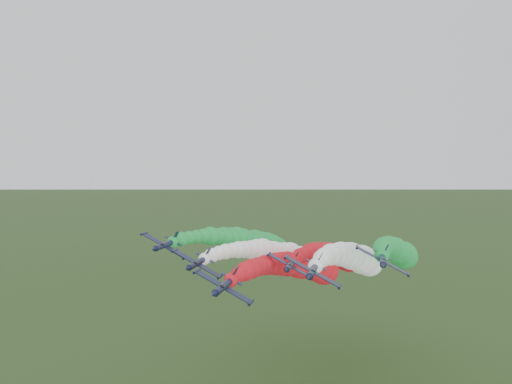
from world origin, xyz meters
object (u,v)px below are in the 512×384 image
jet_outer_right (397,252)px  jet_trail (335,256)px  jet_inner_right (356,258)px  jet_outer_left (254,243)px  jet_inner_left (280,254)px  jet_lead (304,267)px

jet_outer_right → jet_trail: size_ratio=1.00×
jet_inner_right → jet_outer_right: jet_outer_right is taller
jet_inner_right → jet_outer_left: size_ratio=1.01×
jet_inner_left → jet_lead: bearing=-54.5°
jet_inner_left → jet_outer_right: size_ratio=1.00×
jet_inner_left → jet_outer_left: 9.88m
jet_inner_right → jet_outer_right: bearing=33.0°
jet_inner_left → jet_trail: size_ratio=1.00×
jet_outer_left → jet_trail: bearing=17.1°
jet_trail → jet_inner_right: bearing=-67.1°
jet_outer_right → jet_lead: bearing=-147.4°
jet_trail → jet_inner_left: bearing=-141.5°
jet_outer_right → jet_trail: 19.79m
jet_outer_left → jet_outer_right: jet_outer_left is taller
jet_inner_right → jet_outer_right: 12.77m
jet_outer_left → jet_trail: size_ratio=0.99×
jet_outer_left → jet_lead: bearing=-44.0°
jet_lead → jet_inner_left: bearing=125.5°
jet_inner_left → jet_outer_right: bearing=4.9°
jet_outer_right → jet_trail: bearing=153.1°
jet_lead → jet_outer_right: size_ratio=1.01×
jet_inner_left → jet_outer_left: (-8.53, 4.46, 2.23)m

